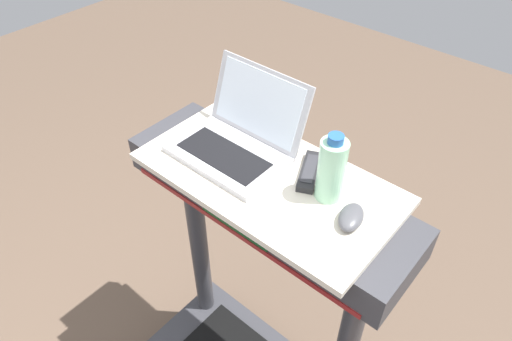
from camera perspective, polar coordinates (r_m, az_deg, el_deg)
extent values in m
cylinder|color=#38383D|center=(1.87, -7.01, -8.68)|extent=(0.07, 0.07, 0.85)
cube|color=#38383D|center=(1.35, 1.38, -2.90)|extent=(0.90, 0.28, 0.11)
cube|color=#0C3F19|center=(1.28, -2.73, -6.30)|extent=(0.24, 0.01, 0.06)
cube|color=maroon|center=(1.31, -2.64, -7.60)|extent=(0.81, 0.00, 0.02)
cube|color=beige|center=(1.31, 1.43, -0.87)|extent=(0.74, 0.39, 0.02)
cube|color=#B7B7BC|center=(1.36, -3.48, 1.93)|extent=(0.33, 0.21, 0.02)
cube|color=black|center=(1.34, -3.96, 1.95)|extent=(0.27, 0.12, 0.00)
cube|color=#B7B7BC|center=(1.38, 0.38, 8.26)|extent=(0.33, 0.08, 0.20)
cube|color=white|center=(1.37, 0.26, 8.24)|extent=(0.29, 0.06, 0.18)
ellipsoid|color=#4C4C51|center=(1.19, 11.52, -5.59)|extent=(0.09, 0.11, 0.03)
cylinder|color=#9EDBB2|center=(1.20, 9.18, 0.01)|extent=(0.07, 0.07, 0.18)
cylinder|color=#2659A5|center=(1.13, 9.71, 3.78)|extent=(0.04, 0.04, 0.02)
cube|color=#232326|center=(1.31, 6.54, -0.12)|extent=(0.11, 0.16, 0.02)
cube|color=#333338|center=(1.30, 6.58, 0.26)|extent=(0.08, 0.12, 0.00)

